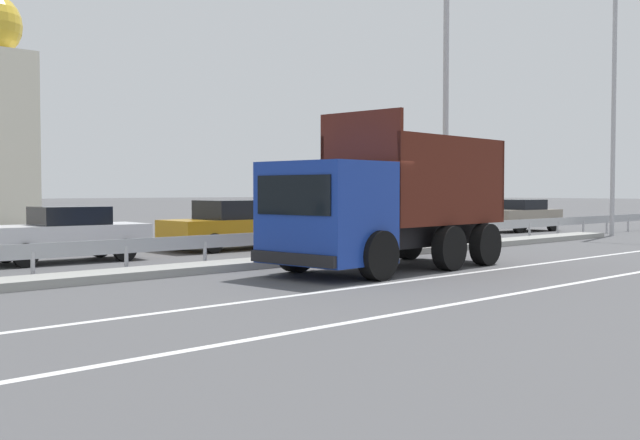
# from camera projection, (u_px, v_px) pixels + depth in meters

# --- Properties ---
(ground_plane) EXTENTS (320.00, 320.00, 0.00)m
(ground_plane) POSITION_uv_depth(u_px,v_px,m) (335.00, 275.00, 16.40)
(ground_plane) COLOR #4C4C4F
(lane_strip_0) EXTENTS (61.92, 0.16, 0.01)m
(lane_strip_0) POSITION_uv_depth(u_px,v_px,m) (454.00, 275.00, 16.45)
(lane_strip_0) COLOR silver
(lane_strip_0) RESTS_ON ground_plane
(lane_strip_1) EXTENTS (61.92, 0.16, 0.01)m
(lane_strip_1) POSITION_uv_depth(u_px,v_px,m) (561.00, 286.00, 14.59)
(lane_strip_1) COLOR silver
(lane_strip_1) RESTS_ON ground_plane
(median_island) EXTENTS (34.06, 1.10, 0.18)m
(median_island) POSITION_uv_depth(u_px,v_px,m) (260.00, 263.00, 18.31)
(median_island) COLOR gray
(median_island) RESTS_ON ground_plane
(median_guardrail) EXTENTS (61.92, 0.09, 0.78)m
(median_guardrail) POSITION_uv_depth(u_px,v_px,m) (240.00, 242.00, 18.88)
(median_guardrail) COLOR #9EA0A5
(median_guardrail) RESTS_ON ground_plane
(dump_truck) EXTENTS (6.84, 3.05, 3.64)m
(dump_truck) POSITION_uv_depth(u_px,v_px,m) (369.00, 215.00, 17.08)
(dump_truck) COLOR #19389E
(dump_truck) RESTS_ON ground_plane
(median_road_sign) EXTENTS (0.76, 0.16, 2.39)m
(median_road_sign) POSITION_uv_depth(u_px,v_px,m) (414.00, 210.00, 22.32)
(median_road_sign) COLOR white
(median_road_sign) RESTS_ON ground_plane
(street_lamp_2) EXTENTS (0.71, 2.64, 10.98)m
(street_lamp_2) POSITION_uv_depth(u_px,v_px,m) (451.00, 57.00, 23.32)
(street_lamp_2) COLOR #ADADB2
(street_lamp_2) RESTS_ON ground_plane
(street_lamp_3) EXTENTS (0.70, 2.61, 9.94)m
(street_lamp_3) POSITION_uv_depth(u_px,v_px,m) (618.00, 101.00, 30.48)
(street_lamp_3) COLOR #ADADB2
(street_lamp_3) RESTS_ON ground_plane
(parked_car_4) EXTENTS (4.23, 2.03, 1.45)m
(parked_car_4) POSITION_uv_depth(u_px,v_px,m) (66.00, 234.00, 19.44)
(parked_car_4) COLOR silver
(parked_car_4) RESTS_ON ground_plane
(parked_car_5) EXTENTS (4.83, 2.06, 1.56)m
(parked_car_5) POSITION_uv_depth(u_px,v_px,m) (236.00, 225.00, 23.72)
(parked_car_5) COLOR #B27A14
(parked_car_5) RESTS_ON ground_plane
(parked_car_6) EXTENTS (3.98, 1.96, 1.19)m
(parked_car_6) POSITION_uv_depth(u_px,v_px,m) (353.00, 224.00, 27.13)
(parked_car_6) COLOR #335B33
(parked_car_6) RESTS_ON ground_plane
(parked_car_7) EXTENTS (4.27, 2.08, 1.64)m
(parked_car_7) POSITION_uv_depth(u_px,v_px,m) (439.00, 216.00, 30.52)
(parked_car_7) COLOR gray
(parked_car_7) RESTS_ON ground_plane
(parked_car_8) EXTENTS (4.18, 2.07, 1.45)m
(parked_car_8) POSITION_uv_depth(u_px,v_px,m) (521.00, 215.00, 34.12)
(parked_car_8) COLOR gray
(parked_car_8) RESTS_ON ground_plane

